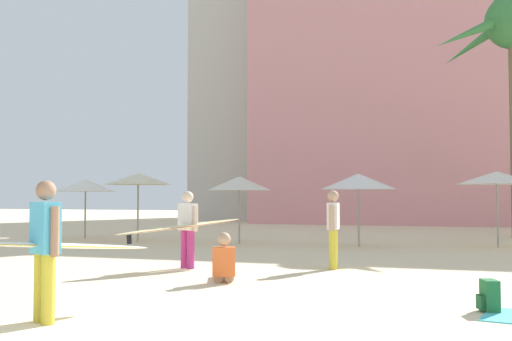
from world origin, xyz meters
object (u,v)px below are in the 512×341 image
(cafe_umbrella_8, at_px, (138,179))
(person_mid_center, at_px, (224,265))
(cafe_umbrella_2, at_px, (358,181))
(cafe_umbrella_5, at_px, (86,186))
(cafe_umbrella_1, at_px, (497,178))
(person_near_left, at_px, (185,226))
(person_far_right, at_px, (333,226))
(backpack, at_px, (489,296))
(person_mid_left, at_px, (51,245))
(cafe_umbrella_4, at_px, (239,183))

(cafe_umbrella_8, xyz_separation_m, person_mid_center, (6.32, -8.34, -1.83))
(cafe_umbrella_2, relative_size, cafe_umbrella_5, 1.04)
(cafe_umbrella_1, distance_m, person_near_left, 10.38)
(cafe_umbrella_8, distance_m, person_near_left, 8.50)
(person_near_left, distance_m, person_far_right, 3.12)
(cafe_umbrella_1, xyz_separation_m, backpack, (-0.92, -10.93, -1.89))
(backpack, xyz_separation_m, person_mid_left, (-5.12, -2.26, 0.72))
(cafe_umbrella_1, xyz_separation_m, cafe_umbrella_4, (-7.90, -0.91, -0.13))
(cafe_umbrella_2, distance_m, person_far_right, 6.02)
(cafe_umbrella_5, xyz_separation_m, person_far_right, (10.45, -6.67, -1.03))
(cafe_umbrella_2, relative_size, cafe_umbrella_8, 0.99)
(cafe_umbrella_4, height_order, person_far_right, cafe_umbrella_4)
(cafe_umbrella_2, bearing_deg, cafe_umbrella_4, 179.41)
(person_mid_left, bearing_deg, backpack, -38.44)
(cafe_umbrella_8, distance_m, backpack, 14.69)
(cafe_umbrella_4, relative_size, person_far_right, 1.33)
(cafe_umbrella_8, height_order, person_mid_center, cafe_umbrella_8)
(cafe_umbrella_4, distance_m, backpack, 12.34)
(person_mid_left, distance_m, person_far_right, 6.74)
(backpack, distance_m, person_mid_left, 5.64)
(cafe_umbrella_1, relative_size, cafe_umbrella_2, 1.04)
(cafe_umbrella_2, distance_m, cafe_umbrella_4, 3.88)
(cafe_umbrella_2, height_order, person_far_right, cafe_umbrella_2)
(backpack, bearing_deg, person_mid_left, 8.42)
(cafe_umbrella_2, xyz_separation_m, person_mid_left, (-2.01, -12.24, -1.07))
(cafe_umbrella_8, bearing_deg, person_mid_left, -65.64)
(cafe_umbrella_5, bearing_deg, person_near_left, -45.60)
(cafe_umbrella_1, relative_size, backpack, 5.72)
(cafe_umbrella_1, relative_size, cafe_umbrella_8, 1.03)
(person_far_right, xyz_separation_m, person_mid_center, (-1.52, -2.47, -0.60))
(backpack, bearing_deg, cafe_umbrella_2, -88.13)
(cafe_umbrella_4, bearing_deg, cafe_umbrella_2, -0.59)
(cafe_umbrella_1, xyz_separation_m, person_near_left, (-6.69, -7.85, -1.20))
(cafe_umbrella_5, distance_m, person_far_right, 12.44)
(cafe_umbrella_1, distance_m, person_mid_center, 10.85)
(cafe_umbrella_5, distance_m, backpack, 17.15)
(cafe_umbrella_4, height_order, person_near_left, cafe_umbrella_4)
(cafe_umbrella_4, xyz_separation_m, cafe_umbrella_8, (-3.66, -0.08, 0.18))
(person_near_left, bearing_deg, person_far_right, -47.09)
(person_far_right, relative_size, person_mid_center, 1.61)
(cafe_umbrella_1, distance_m, cafe_umbrella_4, 7.95)
(person_mid_left, distance_m, person_mid_center, 3.99)
(cafe_umbrella_4, distance_m, person_near_left, 7.12)
(person_near_left, bearing_deg, cafe_umbrella_1, -15.84)
(cafe_umbrella_8, xyz_separation_m, person_near_left, (4.88, -6.86, -1.24))
(person_mid_left, xyz_separation_m, person_near_left, (-0.65, 5.35, -0.03))
(person_mid_left, bearing_deg, cafe_umbrella_2, 18.40)
(cafe_umbrella_1, relative_size, person_near_left, 0.85)
(cafe_umbrella_4, relative_size, backpack, 5.23)
(cafe_umbrella_4, relative_size, person_mid_center, 2.14)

